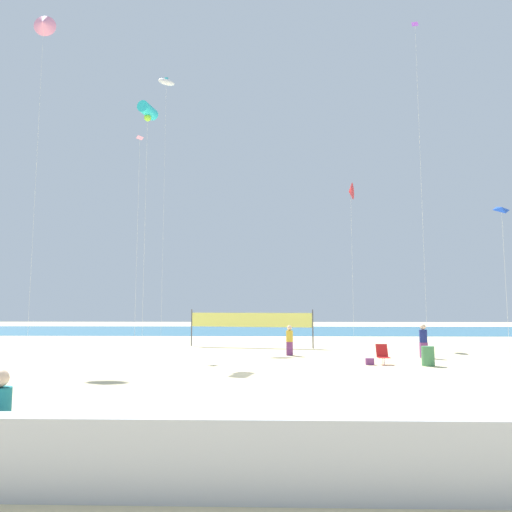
{
  "coord_description": "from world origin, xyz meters",
  "views": [
    {
      "loc": [
        0.56,
        -18.26,
        2.6
      ],
      "look_at": [
        -0.25,
        11.26,
        5.77
      ],
      "focal_mm": 32.85,
      "sensor_mm": 36.0,
      "label": 1
    }
  ],
  "objects": [
    {
      "name": "beachgoer_mustard_shirt",
      "position": [
        1.65,
        7.06,
        0.84
      ],
      "size": [
        0.36,
        0.36,
        1.58
      ],
      "rotation": [
        0.0,
        0.0,
        4.81
      ],
      "color": "#7A3872",
      "rests_on": "ground"
    },
    {
      "name": "beachgoer_navy_shirt",
      "position": [
        8.41,
        6.05,
        0.9
      ],
      "size": [
        0.39,
        0.39,
        1.69
      ],
      "rotation": [
        0.0,
        0.0,
        3.3
      ],
      "color": "#7A3872",
      "rests_on": "ground"
    },
    {
      "name": "kite_red_delta",
      "position": [
        6.39,
        14.44,
        10.71
      ],
      "size": [
        0.67,
        1.21,
        11.32
      ],
      "color": "silver",
      "rests_on": "ground"
    },
    {
      "name": "kite_pink_diamond",
      "position": [
        -7.61,
        10.3,
        12.49
      ],
      "size": [
        0.45,
        0.46,
        13.4
      ],
      "color": "silver",
      "rests_on": "ground"
    },
    {
      "name": "trash_barrel",
      "position": [
        7.54,
        2.82,
        0.42
      ],
      "size": [
        0.55,
        0.55,
        0.85
      ],
      "primitive_type": "cylinder",
      "color": "#3F7F4C",
      "rests_on": "ground"
    },
    {
      "name": "kite_white_inflatable",
      "position": [
        -7.74,
        17.82,
        20.66
      ],
      "size": [
        1.51,
        0.55,
        21.18
      ],
      "color": "silver",
      "rests_on": "ground"
    },
    {
      "name": "boardwalk_ledge",
      "position": [
        0.0,
        -11.65,
        0.55
      ],
      "size": [
        28.0,
        0.44,
        1.1
      ],
      "primitive_type": "cube",
      "color": "#B7B7BC",
      "rests_on": "ground"
    },
    {
      "name": "kite_violet_diamond",
      "position": [
        9.28,
        8.06,
        17.45
      ],
      "size": [
        0.47,
        0.46,
        19.36
      ],
      "color": "silver",
      "rests_on": "ground"
    },
    {
      "name": "volleyball_net",
      "position": [
        -0.64,
        12.05,
        1.64
      ],
      "size": [
        7.93,
        1.72,
        2.4
      ],
      "color": "#4C4C51",
      "rests_on": "ground"
    },
    {
      "name": "kite_cyan_tube",
      "position": [
        -6.55,
        8.05,
        14.02
      ],
      "size": [
        0.97,
        1.46,
        14.43
      ],
      "color": "silver",
      "rests_on": "ground"
    },
    {
      "name": "toddler_figure",
      "position": [
        -3.13,
        -11.03,
        0.49
      ],
      "size": [
        0.21,
        0.21,
        0.92
      ],
      "rotation": [
        0.0,
        0.0,
        0.24
      ],
      "color": "#2D2D33",
      "rests_on": "ground"
    },
    {
      "name": "kite_pink_delta",
      "position": [
        -13.89,
        9.69,
        20.67
      ],
      "size": [
        1.46,
        0.68,
        21.41
      ],
      "color": "silver",
      "rests_on": "ground"
    },
    {
      "name": "ocean_band",
      "position": [
        0.0,
        32.88,
        0.0
      ],
      "size": [
        120.0,
        20.0,
        0.01
      ],
      "primitive_type": "cube",
      "color": "teal",
      "rests_on": "ground"
    },
    {
      "name": "folding_beach_chair",
      "position": [
        5.68,
        3.33,
        0.47
      ],
      "size": [
        0.52,
        0.65,
        0.89
      ],
      "rotation": [
        0.0,
        0.0,
        0.19
      ],
      "color": "red",
      "rests_on": "ground"
    },
    {
      "name": "ground_plane",
      "position": [
        0.0,
        0.0,
        0.0
      ],
      "size": [
        120.0,
        120.0,
        0.0
      ],
      "primitive_type": "plane",
      "color": "beige"
    },
    {
      "name": "kite_blue_diamond",
      "position": [
        10.75,
        2.11,
        6.77
      ],
      "size": [
        0.6,
        0.58,
        7.05
      ],
      "color": "silver",
      "rests_on": "ground"
    },
    {
      "name": "beach_handbag",
      "position": [
        5.05,
        3.11,
        0.15
      ],
      "size": [
        0.37,
        0.18,
        0.29
      ],
      "primitive_type": "cube",
      "color": "#7A3872",
      "rests_on": "ground"
    }
  ]
}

